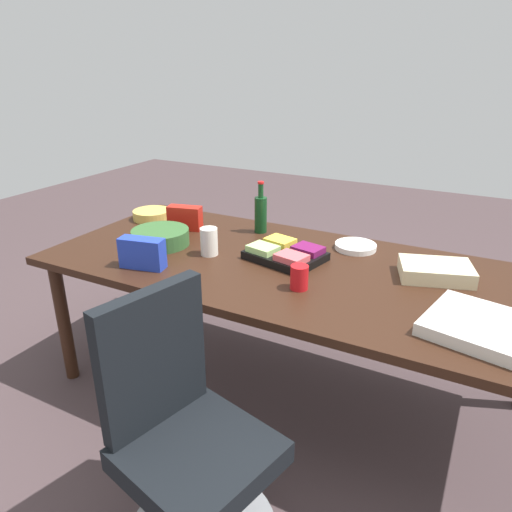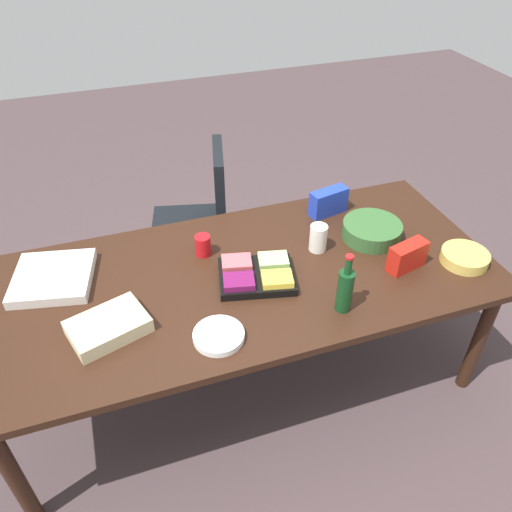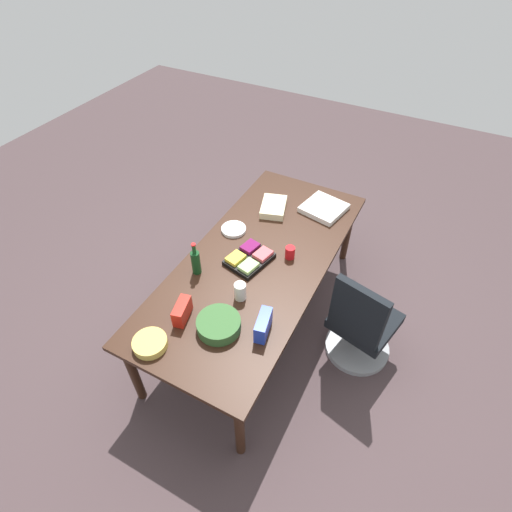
% 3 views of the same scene
% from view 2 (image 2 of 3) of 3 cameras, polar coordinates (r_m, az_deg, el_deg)
% --- Properties ---
extents(ground_plane, '(10.00, 10.00, 0.00)m').
position_cam_2_polar(ground_plane, '(3.02, -1.16, -13.22)').
color(ground_plane, '#463638').
extents(conference_table, '(2.49, 1.10, 0.76)m').
position_cam_2_polar(conference_table, '(2.51, -1.37, -3.24)').
color(conference_table, '#311B10').
rests_on(conference_table, ground).
extents(office_chair, '(0.58, 0.58, 0.99)m').
position_cam_2_polar(office_chair, '(3.42, -6.58, 2.50)').
color(office_chair, gray).
rests_on(office_chair, ground).
extents(salad_bowl, '(0.33, 0.33, 0.09)m').
position_cam_2_polar(salad_bowl, '(2.75, 12.99, 2.83)').
color(salad_bowl, '#325D2D').
rests_on(salad_bowl, conference_table).
extents(chip_bowl, '(0.24, 0.24, 0.06)m').
position_cam_2_polar(chip_bowl, '(2.73, 22.57, -0.14)').
color(chip_bowl, '#D3B551').
rests_on(chip_bowl, conference_table).
extents(paper_plate_stack, '(0.28, 0.28, 0.03)m').
position_cam_2_polar(paper_plate_stack, '(2.16, -4.25, -8.99)').
color(paper_plate_stack, white).
rests_on(paper_plate_stack, conference_table).
extents(mayo_jar, '(0.10, 0.10, 0.14)m').
position_cam_2_polar(mayo_jar, '(2.60, 7.07, 2.05)').
color(mayo_jar, white).
rests_on(mayo_jar, conference_table).
extents(red_solo_cup, '(0.09, 0.09, 0.11)m').
position_cam_2_polar(red_solo_cup, '(2.57, -6.03, 1.21)').
color(red_solo_cup, red).
rests_on(red_solo_cup, conference_table).
extents(chip_bag_blue, '(0.23, 0.12, 0.15)m').
position_cam_2_polar(chip_bag_blue, '(2.89, 8.22, 6.08)').
color(chip_bag_blue, '#213CBD').
rests_on(chip_bag_blue, conference_table).
extents(sheet_cake, '(0.37, 0.31, 0.07)m').
position_cam_2_polar(sheet_cake, '(2.25, -16.39, -7.68)').
color(sheet_cake, beige).
rests_on(sheet_cake, conference_table).
extents(wine_bottle, '(0.08, 0.08, 0.30)m').
position_cam_2_polar(wine_bottle, '(2.24, 10.06, -3.73)').
color(wine_bottle, '#123D1B').
rests_on(wine_bottle, conference_table).
extents(pizza_box, '(0.43, 0.43, 0.05)m').
position_cam_2_polar(pizza_box, '(2.60, -22.01, -2.28)').
color(pizza_box, silver).
rests_on(pizza_box, conference_table).
extents(chip_bag_red, '(0.21, 0.13, 0.14)m').
position_cam_2_polar(chip_bag_red, '(2.57, 16.78, -0.03)').
color(chip_bag_red, red).
rests_on(chip_bag_red, conference_table).
extents(fruit_platter, '(0.41, 0.35, 0.07)m').
position_cam_2_polar(fruit_platter, '(2.41, 0.06, -2.10)').
color(fruit_platter, black).
rests_on(fruit_platter, conference_table).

